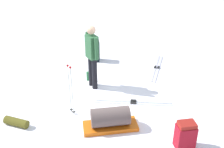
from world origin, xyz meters
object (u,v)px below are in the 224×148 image
(ski_pair_far, at_px, (157,68))
(backpack_large_dark, at_px, (96,51))
(ski_poles_planted_near, at_px, (71,87))
(ski_pair_near, at_px, (133,102))
(skier_standing, at_px, (92,54))
(sleeping_mat_rolled, at_px, (16,122))
(gear_sled, at_px, (110,119))
(backpack_bright, at_px, (185,135))
(thermos_bottle, at_px, (88,76))

(ski_pair_far, relative_size, backpack_large_dark, 2.40)
(backpack_large_dark, bearing_deg, ski_poles_planted_near, -28.32)
(ski_pair_near, height_order, ski_pair_far, same)
(skier_standing, relative_size, ski_poles_planted_near, 1.40)
(sleeping_mat_rolled, bearing_deg, ski_pair_near, 88.36)
(gear_sled, bearing_deg, ski_pair_near, 129.24)
(skier_standing, xyz_separation_m, ski_pair_near, (1.11, 0.69, -0.94))
(sleeping_mat_rolled, bearing_deg, ski_poles_planted_near, 91.80)
(skier_standing, distance_m, sleeping_mat_rolled, 2.44)
(backpack_bright, height_order, thermos_bottle, backpack_bright)
(ski_pair_near, relative_size, backpack_bright, 3.03)
(ski_pair_far, xyz_separation_m, ski_poles_planted_near, (1.38, -2.96, 0.67))
(gear_sled, relative_size, sleeping_mat_rolled, 2.21)
(skier_standing, distance_m, ski_pair_near, 1.61)
(backpack_large_dark, xyz_separation_m, backpack_bright, (4.44, 0.38, -0.04))
(backpack_large_dark, height_order, backpack_bright, backpack_large_dark)
(skier_standing, distance_m, backpack_large_dark, 1.80)
(sleeping_mat_rolled, bearing_deg, gear_sled, 67.38)
(skier_standing, height_order, sleeping_mat_rolled, skier_standing)
(ski_pair_near, distance_m, ski_pair_far, 2.10)
(backpack_bright, xyz_separation_m, thermos_bottle, (-3.25, -1.01, -0.16))
(ski_pair_near, xyz_separation_m, sleeping_mat_rolled, (-0.08, -2.73, 0.08))
(backpack_bright, distance_m, sleeping_mat_rolled, 3.52)
(skier_standing, distance_m, thermos_bottle, 0.91)
(backpack_bright, distance_m, thermos_bottle, 3.40)
(thermos_bottle, bearing_deg, ski_pair_near, 26.00)
(ski_pair_far, xyz_separation_m, thermos_bottle, (0.00, -2.20, 0.12))
(backpack_bright, xyz_separation_m, gear_sled, (-1.05, -1.13, -0.06))
(ski_poles_planted_near, relative_size, sleeping_mat_rolled, 2.21)
(ski_poles_planted_near, bearing_deg, backpack_large_dark, 151.68)
(backpack_bright, relative_size, thermos_bottle, 2.26)
(skier_standing, relative_size, ski_pair_near, 0.95)
(gear_sled, distance_m, thermos_bottle, 2.20)
(ski_poles_planted_near, bearing_deg, backpack_bright, 43.38)
(ski_poles_planted_near, height_order, gear_sled, ski_poles_planted_near)
(skier_standing, height_order, ski_pair_near, skier_standing)
(backpack_large_dark, bearing_deg, sleeping_mat_rolled, -45.12)
(ski_poles_planted_near, bearing_deg, thermos_bottle, 151.21)
(backpack_large_dark, relative_size, ski_poles_planted_near, 0.55)
(ski_pair_near, bearing_deg, sleeping_mat_rolled, -91.64)
(backpack_bright, relative_size, gear_sled, 0.48)
(ski_pair_far, relative_size, backpack_bright, 2.74)
(ski_pair_far, distance_m, gear_sled, 3.21)
(backpack_bright, relative_size, sleeping_mat_rolled, 1.07)
(sleeping_mat_rolled, bearing_deg, skier_standing, 116.92)
(ski_poles_planted_near, height_order, thermos_bottle, ski_poles_planted_near)
(skier_standing, xyz_separation_m, ski_pair_far, (-0.39, 2.16, -0.94))
(skier_standing, xyz_separation_m, thermos_bottle, (-0.38, -0.04, -0.82))
(backpack_large_dark, height_order, ski_poles_planted_near, ski_poles_planted_near)
(ski_pair_far, height_order, gear_sled, gear_sled)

